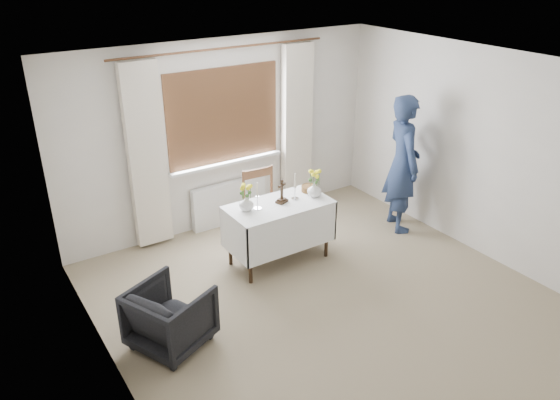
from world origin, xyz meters
The scene contains 12 objects.
ground centered at (0.00, 0.00, 0.00)m, with size 5.00×5.00×0.00m, color gray.
altar_table centered at (0.02, 1.20, 0.38)m, with size 1.24×0.64×0.76m, color white.
wooden_chair centered at (0.08, 1.60, 0.50)m, with size 0.46×0.46×1.00m, color #56331D, non-canonical shape.
armchair centered at (-1.68, 0.47, 0.31)m, with size 0.67×0.69×0.63m, color black.
person centered at (1.86, 1.06, 0.92)m, with size 0.67×0.44×1.84m, color navy.
radiator centered at (0.00, 2.42, 0.30)m, with size 1.10×0.10×0.60m, color silver.
wooden_cross centered at (0.08, 1.22, 0.91)m, with size 0.14×0.10×0.29m, color black, non-canonical shape.
candlestick_left centered at (-0.25, 1.22, 0.92)m, with size 0.09×0.09×0.33m, color white, non-canonical shape.
candlestick_right centered at (0.26, 1.21, 0.93)m, with size 0.09×0.09×0.33m, color white, non-canonical shape.
flower_vase_left centered at (-0.38, 1.27, 0.85)m, with size 0.17×0.17×0.18m, color silver.
flower_vase_right centered at (0.50, 1.15, 0.85)m, with size 0.17×0.17×0.18m, color silver.
wicker_basket centered at (0.53, 1.31, 0.80)m, with size 0.19×0.19×0.07m, color brown.
Camera 1 is at (-3.11, -3.64, 3.51)m, focal length 35.00 mm.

